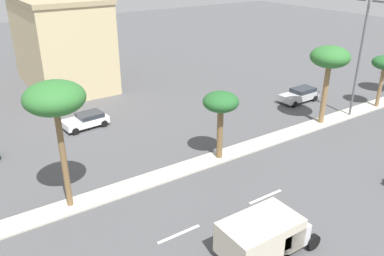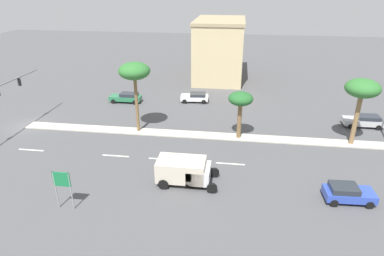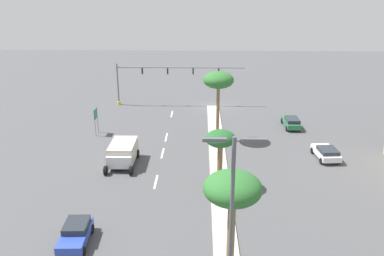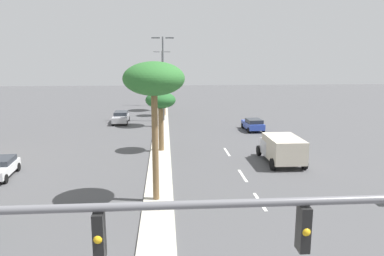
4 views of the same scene
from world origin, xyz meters
TOP-DOWN VIEW (x-y plane):
  - ground_plane at (0.00, 25.11)m, footprint 160.00×160.00m
  - median_curb at (0.00, 32.28)m, footprint 1.80×64.57m
  - lane_stripe_near at (6.05, 18.21)m, footprint 0.20×2.80m
  - lane_stripe_leading at (6.05, 25.01)m, footprint 0.20×2.80m
  - commercial_building at (-25.26, 21.77)m, footprint 14.17×8.51m
  - palm_tree_front at (-0.14, 13.94)m, footprint 3.51×3.51m
  - palm_tree_mid at (0.09, 25.71)m, footprint 2.70×2.70m
  - palm_tree_trailing at (-0.06, 37.93)m, footprint 3.49×3.49m
  - street_lamp_near at (0.30, 41.81)m, footprint 2.90×0.24m
  - sedan_white_leading at (-11.56, 19.25)m, footprint 2.37×4.14m
  - sedan_silver_left at (-5.30, 40.80)m, footprint 2.05×4.59m
  - box_truck at (9.88, 21.19)m, footprint 2.78×5.36m

SIDE VIEW (x-z plane):
  - ground_plane at x=0.00m, z-range 0.00..0.00m
  - lane_stripe_near at x=6.05m, z-range 0.00..0.01m
  - lane_stripe_leading at x=6.05m, z-range 0.00..0.01m
  - median_curb at x=0.00m, z-range 0.00..0.12m
  - sedan_white_leading at x=-11.56m, z-range 0.06..1.37m
  - sedan_silver_left at x=-5.30m, z-range 0.05..1.52m
  - box_truck at x=9.88m, z-range 0.13..2.36m
  - palm_tree_mid at x=0.09m, z-range 1.85..7.21m
  - commercial_building at x=-25.26m, z-range 0.01..10.36m
  - palm_tree_trailing at x=-0.06m, z-range 2.59..9.81m
  - street_lamp_near at x=0.30m, z-range 0.98..11.95m
  - palm_tree_front at x=-0.14m, z-range 3.09..11.26m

